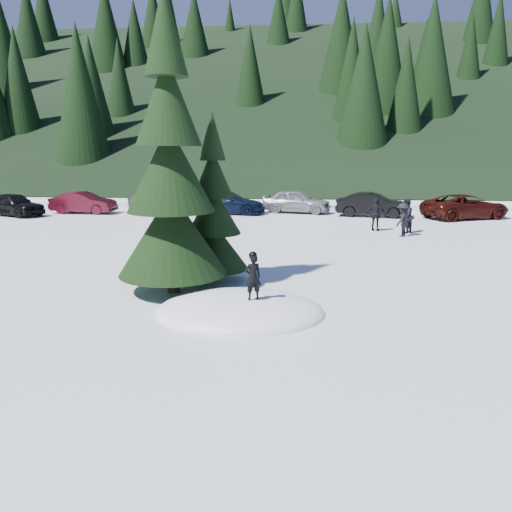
# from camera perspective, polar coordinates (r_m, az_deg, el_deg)

# --- Properties ---
(ground) EXTENTS (200.00, 200.00, 0.00)m
(ground) POSITION_cam_1_polar(r_m,az_deg,el_deg) (13.16, -1.83, -6.47)
(ground) COLOR white
(ground) RESTS_ON ground
(snow_mound) EXTENTS (4.48, 3.52, 0.96)m
(snow_mound) POSITION_cam_1_polar(r_m,az_deg,el_deg) (13.16, -1.83, -6.47)
(snow_mound) COLOR white
(snow_mound) RESTS_ON ground
(forest_hillside) EXTENTS (200.00, 60.00, 25.00)m
(forest_hillside) POSITION_cam_1_polar(r_m,az_deg,el_deg) (66.92, 3.60, 19.27)
(forest_hillside) COLOR black
(forest_hillside) RESTS_ON ground
(spruce_tall) EXTENTS (3.20, 3.20, 8.60)m
(spruce_tall) POSITION_cam_1_polar(r_m,az_deg,el_deg) (14.67, -9.77, 8.53)
(spruce_tall) COLOR black
(spruce_tall) RESTS_ON ground
(spruce_short) EXTENTS (2.20, 2.20, 5.37)m
(spruce_short) POSITION_cam_1_polar(r_m,az_deg,el_deg) (15.95, -4.88, 4.55)
(spruce_short) COLOR black
(spruce_short) RESTS_ON ground
(child_skier) EXTENTS (0.50, 0.42, 1.16)m
(child_skier) POSITION_cam_1_polar(r_m,az_deg,el_deg) (12.50, -0.35, -2.42)
(child_skier) COLOR black
(child_skier) RESTS_ON snow_mound
(adult_0) EXTENTS (1.04, 1.07, 1.74)m
(adult_0) POSITION_cam_1_polar(r_m,az_deg,el_deg) (26.42, 16.76, 4.40)
(adult_0) COLOR black
(adult_0) RESTS_ON ground
(adult_1) EXTENTS (1.09, 0.75, 1.71)m
(adult_1) POSITION_cam_1_polar(r_m,az_deg,el_deg) (26.72, 13.57, 4.63)
(adult_1) COLOR black
(adult_1) RESTS_ON ground
(adult_2) EXTENTS (1.12, 1.21, 1.64)m
(adult_2) POSITION_cam_1_polar(r_m,az_deg,el_deg) (25.35, 16.42, 3.99)
(adult_2) COLOR black
(adult_2) RESTS_ON ground
(car_0) EXTENTS (4.65, 3.26, 1.47)m
(car_0) POSITION_cam_1_polar(r_m,az_deg,el_deg) (35.46, -25.96, 5.33)
(car_0) COLOR black
(car_0) RESTS_ON ground
(car_1) EXTENTS (4.36, 1.76, 1.41)m
(car_1) POSITION_cam_1_polar(r_m,az_deg,el_deg) (35.10, -19.12, 5.78)
(car_1) COLOR #400B14
(car_1) RESTS_ON ground
(car_2) EXTENTS (6.11, 4.41, 1.54)m
(car_2) POSITION_cam_1_polar(r_m,az_deg,el_deg) (34.13, -9.77, 6.22)
(car_2) COLOR #54585D
(car_2) RESTS_ON ground
(car_3) EXTENTS (5.33, 2.79, 1.48)m
(car_3) POSITION_cam_1_polar(r_m,az_deg,el_deg) (33.07, -3.36, 6.13)
(car_3) COLOR black
(car_3) RESTS_ON ground
(car_4) EXTENTS (4.84, 2.86, 1.55)m
(car_4) POSITION_cam_1_polar(r_m,az_deg,el_deg) (33.56, 4.67, 6.26)
(car_4) COLOR gray
(car_4) RESTS_ON ground
(car_5) EXTENTS (4.78, 2.48, 1.50)m
(car_5) POSITION_cam_1_polar(r_m,az_deg,el_deg) (32.40, 13.22, 5.73)
(car_5) COLOR black
(car_5) RESTS_ON ground
(car_6) EXTENTS (5.86, 4.28, 1.48)m
(car_6) POSITION_cam_1_polar(r_m,az_deg,el_deg) (33.22, 22.81, 5.24)
(car_6) COLOR #330D09
(car_6) RESTS_ON ground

